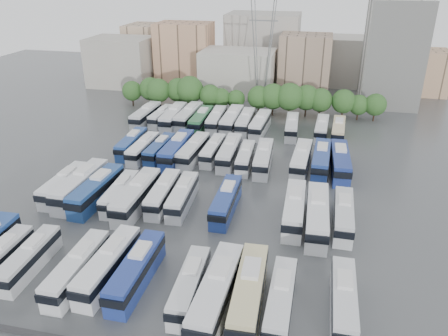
% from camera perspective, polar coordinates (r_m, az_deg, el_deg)
% --- Properties ---
extents(ground, '(220.00, 220.00, 0.00)m').
position_cam_1_polar(ground, '(70.72, -2.69, -3.07)').
color(ground, '#424447').
rests_on(ground, ground).
extents(tree_line, '(65.11, 7.93, 8.57)m').
position_cam_1_polar(tree_line, '(107.69, 2.56, 9.46)').
color(tree_line, black).
rests_on(tree_line, ground).
extents(city_buildings, '(102.00, 35.00, 20.00)m').
position_cam_1_polar(city_buildings, '(136.59, 2.22, 14.24)').
color(city_buildings, '#9E998E').
rests_on(city_buildings, ground).
extents(apartment_tower, '(14.00, 14.00, 26.00)m').
position_cam_1_polar(apartment_tower, '(121.07, 21.21, 13.73)').
color(apartment_tower, silver).
rests_on(apartment_tower, ground).
extents(electricity_pylon, '(9.00, 6.91, 33.83)m').
position_cam_1_polar(electricity_pylon, '(112.08, 5.14, 17.40)').
color(electricity_pylon, slate).
rests_on(electricity_pylon, ground).
extents(bus_r0_s2, '(2.76, 10.92, 3.40)m').
position_cam_1_polar(bus_r0_s2, '(57.61, -24.08, -10.71)').
color(bus_r0_s2, silver).
rests_on(bus_r0_s2, ground).
extents(bus_r0_s4, '(2.65, 11.91, 3.73)m').
position_cam_1_polar(bus_r0_s4, '(53.71, -18.61, -12.29)').
color(bus_r0_s4, silver).
rests_on(bus_r0_s4, ground).
extents(bus_r0_s5, '(3.12, 12.48, 3.89)m').
position_cam_1_polar(bus_r0_s5, '(53.09, -14.88, -12.12)').
color(bus_r0_s5, silver).
rests_on(bus_r0_s5, ground).
extents(bus_r0_s6, '(2.69, 12.24, 3.84)m').
position_cam_1_polar(bus_r0_s6, '(51.60, -11.38, -12.97)').
color(bus_r0_s6, navy).
rests_on(bus_r0_s6, ground).
extents(bus_r0_s8, '(2.85, 11.14, 3.47)m').
position_cam_1_polar(bus_r0_s8, '(49.08, -4.50, -15.03)').
color(bus_r0_s8, silver).
rests_on(bus_r0_s8, ground).
extents(bus_r0_s9, '(3.39, 13.65, 4.26)m').
position_cam_1_polar(bus_r0_s9, '(47.54, -0.96, -15.89)').
color(bus_r0_s9, silver).
rests_on(bus_r0_s9, ground).
extents(bus_r0_s10, '(3.39, 13.31, 4.14)m').
position_cam_1_polar(bus_r0_s10, '(47.67, 3.28, -15.89)').
color(bus_r0_s10, beige).
rests_on(bus_r0_s10, ground).
extents(bus_r0_s11, '(2.57, 11.42, 3.58)m').
position_cam_1_polar(bus_r0_s11, '(47.44, 7.41, -16.78)').
color(bus_r0_s11, silver).
rests_on(bus_r0_s11, ground).
extents(bus_r0_s13, '(2.50, 11.43, 3.59)m').
position_cam_1_polar(bus_r0_s13, '(48.65, 15.35, -16.36)').
color(bus_r0_s13, silver).
rests_on(bus_r0_s13, ground).
extents(bus_r1_s0, '(2.58, 11.79, 3.70)m').
position_cam_1_polar(bus_r1_s0, '(73.37, -20.17, -2.01)').
color(bus_r1_s0, silver).
rests_on(bus_r1_s0, ground).
extents(bus_r1_s1, '(3.17, 13.62, 4.26)m').
position_cam_1_polar(bus_r1_s1, '(71.65, -18.23, -2.12)').
color(bus_r1_s1, silver).
rests_on(bus_r1_s1, ground).
extents(bus_r1_s2, '(3.40, 13.19, 4.11)m').
position_cam_1_polar(bus_r1_s2, '(69.58, -16.30, -2.75)').
color(bus_r1_s2, navy).
rests_on(bus_r1_s2, ground).
extents(bus_r1_s3, '(2.99, 11.23, 3.49)m').
position_cam_1_polar(bus_r1_s3, '(68.39, -13.41, -3.19)').
color(bus_r1_s3, silver).
rests_on(bus_r1_s3, ground).
extents(bus_r1_s4, '(2.93, 13.37, 4.20)m').
position_cam_1_polar(bus_r1_s4, '(66.36, -11.34, -3.55)').
color(bus_r1_s4, silver).
rests_on(bus_r1_s4, ground).
extents(bus_r1_s5, '(3.07, 11.77, 3.66)m').
position_cam_1_polar(bus_r1_s5, '(66.96, -7.96, -3.26)').
color(bus_r1_s5, silver).
rests_on(bus_r1_s5, ground).
extents(bus_r1_s6, '(3.08, 11.57, 3.60)m').
position_cam_1_polar(bus_r1_s6, '(65.92, -5.45, -3.64)').
color(bus_r1_s6, silver).
rests_on(bus_r1_s6, ground).
extents(bus_r1_s8, '(2.64, 11.99, 3.76)m').
position_cam_1_polar(bus_r1_s8, '(64.14, 0.27, -4.30)').
color(bus_r1_s8, navy).
rests_on(bus_r1_s8, ground).
extents(bus_r1_s11, '(2.99, 12.76, 3.99)m').
position_cam_1_polar(bus_r1_s11, '(62.71, 9.16, -5.27)').
color(bus_r1_s11, silver).
rests_on(bus_r1_s11, ground).
extents(bus_r1_s12, '(3.25, 13.72, 4.29)m').
position_cam_1_polar(bus_r1_s12, '(61.51, 12.07, -6.01)').
color(bus_r1_s12, silver).
rests_on(bus_r1_s12, ground).
extents(bus_r1_s13, '(2.80, 11.87, 3.71)m').
position_cam_1_polar(bus_r1_s13, '(62.94, 15.34, -5.93)').
color(bus_r1_s13, silver).
rests_on(bus_r1_s13, ground).
extents(bus_r2_s1, '(2.94, 11.62, 3.62)m').
position_cam_1_polar(bus_r2_s1, '(86.80, -11.98, 3.17)').
color(bus_r2_s1, navy).
rests_on(bus_r2_s1, ground).
extents(bus_r2_s2, '(2.69, 11.40, 3.56)m').
position_cam_1_polar(bus_r2_s2, '(84.03, -10.51, 2.54)').
color(bus_r2_s2, white).
rests_on(bus_r2_s2, ground).
extents(bus_r2_s3, '(2.82, 11.31, 3.53)m').
position_cam_1_polar(bus_r2_s3, '(83.24, -8.39, 2.47)').
color(bus_r2_s3, navy).
rests_on(bus_r2_s3, ground).
extents(bus_r2_s4, '(3.05, 13.56, 4.25)m').
position_cam_1_polar(bus_r2_s4, '(81.80, -6.18, 2.45)').
color(bus_r2_s4, navy).
rests_on(bus_r2_s4, ground).
extents(bus_r2_s5, '(3.33, 12.56, 3.90)m').
position_cam_1_polar(bus_r2_s5, '(81.38, -4.02, 2.29)').
color(bus_r2_s5, silver).
rests_on(bus_r2_s5, ground).
extents(bus_r2_s6, '(2.68, 11.17, 3.49)m').
position_cam_1_polar(bus_r2_s6, '(81.97, -1.44, 2.36)').
color(bus_r2_s6, silver).
rests_on(bus_r2_s6, ground).
extents(bus_r2_s7, '(2.91, 12.52, 3.92)m').
position_cam_1_polar(bus_r2_s7, '(80.43, 0.71, 2.07)').
color(bus_r2_s7, silver).
rests_on(bus_r2_s7, ground).
extents(bus_r2_s8, '(2.82, 11.05, 3.44)m').
position_cam_1_polar(bus_r2_s8, '(78.94, 2.82, 1.40)').
color(bus_r2_s8, silver).
rests_on(bus_r2_s8, ground).
extents(bus_r2_s9, '(3.24, 12.47, 3.88)m').
position_cam_1_polar(bus_r2_s9, '(78.39, 5.16, 1.32)').
color(bus_r2_s9, silver).
rests_on(bus_r2_s9, ground).
extents(bus_r2_s11, '(3.38, 12.82, 3.99)m').
position_cam_1_polar(bus_r2_s11, '(78.67, 10.06, 1.16)').
color(bus_r2_s11, silver).
rests_on(bus_r2_s11, ground).
extents(bus_r2_s12, '(3.26, 13.12, 4.09)m').
position_cam_1_polar(bus_r2_s12, '(79.15, 12.57, 1.12)').
color(bus_r2_s12, navy).
rests_on(bus_r2_s12, ground).
extents(bus_r2_s13, '(3.48, 13.64, 4.25)m').
position_cam_1_polar(bus_r2_s13, '(78.82, 14.93, 0.82)').
color(bus_r2_s13, navy).
rests_on(bus_r2_s13, ground).
extents(bus_r3_s0, '(3.06, 12.79, 3.99)m').
position_cam_1_polar(bus_r3_s0, '(102.40, -10.17, 6.79)').
color(bus_r3_s0, silver).
rests_on(bus_r3_s0, ground).
extents(bus_r3_s1, '(2.87, 10.96, 3.41)m').
position_cam_1_polar(bus_r3_s1, '(102.15, -8.18, 6.72)').
color(bus_r3_s1, silver).
rests_on(bus_r3_s1, ground).
extents(bus_r3_s2, '(3.42, 13.59, 4.24)m').
position_cam_1_polar(bus_r3_s2, '(99.91, -6.61, 6.63)').
color(bus_r3_s2, silver).
rests_on(bus_r3_s2, ground).
extents(bus_r3_s3, '(3.27, 13.51, 4.22)m').
position_cam_1_polar(bus_r3_s3, '(99.97, -4.63, 6.73)').
color(bus_r3_s3, silver).
rests_on(bus_r3_s3, ground).
extents(bus_r3_s4, '(2.86, 12.62, 3.95)m').
position_cam_1_polar(bus_r3_s4, '(97.97, -2.98, 6.31)').
color(bus_r3_s4, '#2D6A3F').
rests_on(bus_r3_s4, ground).
extents(bus_r3_s5, '(3.17, 12.38, 3.86)m').
position_cam_1_polar(bus_r3_s5, '(98.18, -1.02, 6.35)').
color(bus_r3_s5, silver).
rests_on(bus_r3_s5, ground).
extents(bus_r3_s6, '(2.98, 13.49, 4.23)m').
position_cam_1_polar(bus_r3_s6, '(97.22, 1.03, 6.28)').
color(bus_r3_s6, silver).
rests_on(bus_r3_s6, ground).
extents(bus_r3_s7, '(2.82, 12.39, 3.88)m').
position_cam_1_polar(bus_r3_s7, '(96.74, 2.81, 6.05)').
color(bus_r3_s7, silver).
rests_on(bus_r3_s7, ground).
extents(bus_r3_s8, '(3.38, 12.70, 3.95)m').
position_cam_1_polar(bus_r3_s8, '(95.29, 4.74, 5.71)').
color(bus_r3_s8, white).
rests_on(bus_r3_s8, ground).
extents(bus_r3_s10, '(3.05, 11.93, 3.71)m').
position_cam_1_polar(bus_r3_s10, '(95.07, 8.84, 5.38)').
color(bus_r3_s10, silver).
rests_on(bus_r3_s10, ground).
extents(bus_r3_s12, '(3.00, 11.66, 3.63)m').
position_cam_1_polar(bus_r3_s12, '(95.26, 12.64, 5.08)').
color(bus_r3_s12, silver).
rests_on(bus_r3_s12, ground).
extents(bus_r3_s13, '(3.14, 11.83, 3.68)m').
position_cam_1_polar(bus_r3_s13, '(95.04, 14.71, 4.83)').
color(bus_r3_s13, beige).
rests_on(bus_r3_s13, ground).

